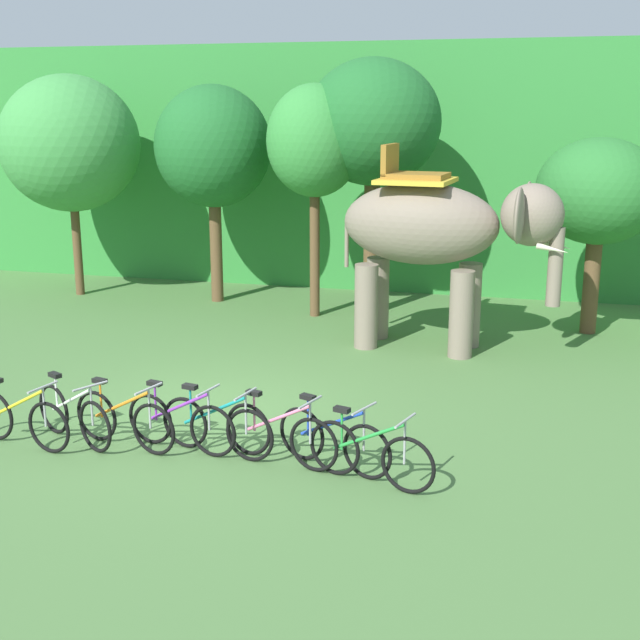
% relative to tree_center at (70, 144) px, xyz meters
% --- Properties ---
extents(ground_plane, '(80.00, 80.00, 0.00)m').
position_rel_tree_center_xyz_m(ground_plane, '(6.11, -6.91, -3.59)').
color(ground_plane, '#4C753D').
extents(foliage_hedge, '(36.00, 6.00, 5.91)m').
position_rel_tree_center_xyz_m(foliage_hedge, '(6.11, 5.18, -0.63)').
color(foliage_hedge, '#338438').
rests_on(foliage_hedge, ground).
extents(tree_center, '(3.23, 3.23, 5.17)m').
position_rel_tree_center_xyz_m(tree_center, '(0.00, 0.00, 0.00)').
color(tree_center, brown).
rests_on(tree_center, ground).
extents(tree_left, '(2.63, 2.63, 4.93)m').
position_rel_tree_center_xyz_m(tree_left, '(3.49, 0.18, -0.05)').
color(tree_left, brown).
rests_on(tree_left, ground).
extents(tree_center_left, '(2.01, 2.01, 4.91)m').
position_rel_tree_center_xyz_m(tree_center_left, '(6.08, -0.64, 0.13)').
color(tree_center_left, brown).
rests_on(tree_center_left, ground).
extents(tree_far_right, '(2.85, 2.85, 5.44)m').
position_rel_tree_center_xyz_m(tree_far_right, '(7.21, -0.09, 0.49)').
color(tree_far_right, brown).
rests_on(tree_far_right, ground).
extents(tree_right, '(2.44, 2.44, 3.87)m').
position_rel_tree_center_xyz_m(tree_right, '(11.79, -0.60, -0.78)').
color(tree_right, brown).
rests_on(tree_right, ground).
extents(elephant, '(4.21, 2.09, 3.78)m').
position_rel_tree_center_xyz_m(elephant, '(8.92, -2.53, -1.39)').
color(elephant, gray).
rests_on(elephant, ground).
extents(bike_yellow, '(1.68, 0.55, 0.92)m').
position_rel_tree_center_xyz_m(bike_yellow, '(4.14, -8.65, -3.20)').
color(bike_yellow, black).
rests_on(bike_yellow, ground).
extents(bike_white, '(1.55, 0.85, 0.92)m').
position_rel_tree_center_xyz_m(bike_white, '(4.76, -8.35, -3.20)').
color(bike_white, black).
rests_on(bike_white, ground).
extents(bike_orange, '(1.67, 0.61, 0.92)m').
position_rel_tree_center_xyz_m(bike_orange, '(5.50, -8.34, -3.20)').
color(bike_orange, black).
rests_on(bike_orange, ground).
extents(bike_purple, '(1.68, 0.55, 0.92)m').
position_rel_tree_center_xyz_m(bike_purple, '(6.27, -8.23, -3.20)').
color(bike_purple, black).
rests_on(bike_purple, ground).
extents(bike_teal, '(1.68, 0.55, 0.92)m').
position_rel_tree_center_xyz_m(bike_teal, '(6.78, -8.24, -3.20)').
color(bike_teal, black).
rests_on(bike_teal, ground).
extents(bike_pink, '(1.65, 0.65, 0.92)m').
position_rel_tree_center_xyz_m(bike_pink, '(7.67, -8.29, -3.20)').
color(bike_pink, black).
rests_on(bike_pink, ground).
extents(bike_blue, '(1.61, 0.75, 0.92)m').
position_rel_tree_center_xyz_m(bike_blue, '(8.37, -8.30, -3.20)').
color(bike_blue, black).
rests_on(bike_blue, ground).
extents(bike_green, '(1.65, 0.65, 0.92)m').
position_rel_tree_center_xyz_m(bike_green, '(8.90, -8.61, -3.20)').
color(bike_green, black).
rests_on(bike_green, ground).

